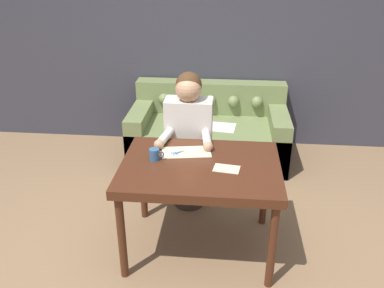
{
  "coord_description": "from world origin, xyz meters",
  "views": [
    {
      "loc": [
        0.31,
        -2.51,
        2.21
      ],
      "look_at": [
        0.05,
        0.26,
        0.87
      ],
      "focal_mm": 38.0,
      "sensor_mm": 36.0,
      "label": 1
    }
  ],
  "objects_px": {
    "dining_table": "(200,174)",
    "person": "(189,141)",
    "couch": "(209,133)",
    "scissors": "(179,153)",
    "mug": "(155,154)"
  },
  "relations": [
    {
      "from": "mug",
      "to": "scissors",
      "type": "bearing_deg",
      "value": 37.95
    },
    {
      "from": "scissors",
      "to": "mug",
      "type": "bearing_deg",
      "value": -142.05
    },
    {
      "from": "dining_table",
      "to": "mug",
      "type": "bearing_deg",
      "value": 173.82
    },
    {
      "from": "scissors",
      "to": "mug",
      "type": "height_order",
      "value": "mug"
    },
    {
      "from": "dining_table",
      "to": "couch",
      "type": "relative_size",
      "value": 0.68
    },
    {
      "from": "dining_table",
      "to": "scissors",
      "type": "bearing_deg",
      "value": 137.48
    },
    {
      "from": "person",
      "to": "couch",
      "type": "bearing_deg",
      "value": 82.91
    },
    {
      "from": "dining_table",
      "to": "mug",
      "type": "xyz_separation_m",
      "value": [
        -0.35,
        0.04,
        0.13
      ]
    },
    {
      "from": "person",
      "to": "mug",
      "type": "bearing_deg",
      "value": -109.24
    },
    {
      "from": "dining_table",
      "to": "person",
      "type": "height_order",
      "value": "person"
    },
    {
      "from": "couch",
      "to": "scissors",
      "type": "relative_size",
      "value": 9.8
    },
    {
      "from": "couch",
      "to": "person",
      "type": "height_order",
      "value": "person"
    },
    {
      "from": "person",
      "to": "mug",
      "type": "height_order",
      "value": "person"
    },
    {
      "from": "couch",
      "to": "scissors",
      "type": "height_order",
      "value": "couch"
    },
    {
      "from": "scissors",
      "to": "mug",
      "type": "xyz_separation_m",
      "value": [
        -0.17,
        -0.13,
        0.04
      ]
    }
  ]
}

